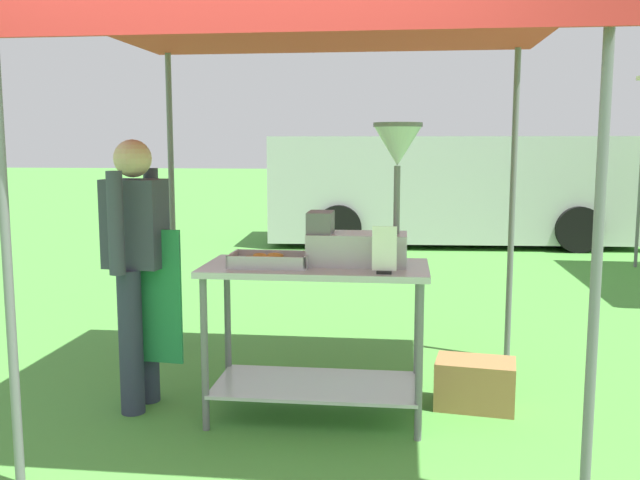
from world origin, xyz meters
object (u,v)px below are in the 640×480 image
Objects in this scene: supply_crate at (475,384)px; van_silver at (450,188)px; donut_cart at (316,311)px; vendor at (137,260)px; stall_canopy at (318,29)px; menu_sign at (384,253)px; donut_fryer at (368,212)px; donut_tray at (269,261)px.

van_silver reaches higher than supply_crate.
van_silver is (1.22, 7.53, 0.24)m from donut_cart.
van_silver is at bearing 73.03° from vendor.
stall_canopy is at bearing -99.29° from van_silver.
supply_crate is (0.94, 0.27, -0.49)m from donut_cart.
menu_sign is (0.39, -0.32, -1.21)m from stall_canopy.
stall_canopy reaches higher than donut_fryer.
donut_tray reaches higher than donut_cart.
donut_fryer reaches higher than vendor.
donut_tray is 7.73m from van_silver.
supply_crate is (2.01, 0.23, -0.76)m from vendor.
stall_canopy reaches higher than menu_sign.
donut_cart is at bearing -170.86° from donut_fryer.
stall_canopy is 2.16× the size of donut_cart.
vendor is 2.16m from supply_crate.
stall_canopy is 1.69m from vendor.
van_silver reaches higher than donut_cart.
menu_sign is at bearing -29.54° from donut_cart.
donut_tray is 0.55× the size of donut_fryer.
van_silver is (2.29, 7.49, -0.02)m from vendor.
van_silver is at bearing 79.02° from donut_tray.
donut_cart is 5.04× the size of menu_sign.
donut_cart is 2.51× the size of supply_crate.
donut_tray is 0.62m from donut_fryer.
van_silver reaches higher than vendor.
stall_canopy is 6.19× the size of donut_tray.
donut_fryer reaches higher than menu_sign.
vendor is at bearing 169.89° from menu_sign.
vendor is at bearing -176.81° from stall_canopy.
supply_crate is (0.65, 0.22, -1.06)m from donut_fryer.
donut_cart is 0.39m from donut_tray.
vendor reaches higher than donut_tray.
donut_cart is at bearing -99.17° from van_silver.
van_silver is (0.82, 7.75, -0.13)m from menu_sign.
donut_fryer is 0.35m from menu_sign.
donut_cart is at bearing -90.00° from stall_canopy.
menu_sign reaches higher than supply_crate.
donut_fryer is 1.26m from supply_crate.
van_silver is at bearing 83.94° from menu_sign.
donut_cart is 0.64m from donut_fryer.
donut_cart is 7.63m from van_silver.
donut_cart is 2.87× the size of donut_tray.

